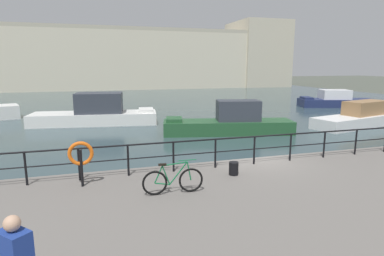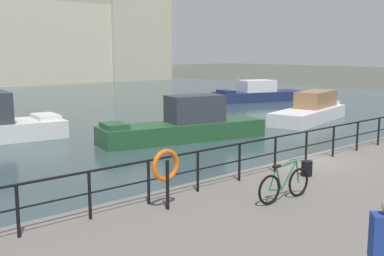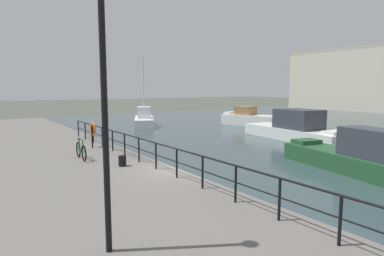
{
  "view_description": "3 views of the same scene",
  "coord_description": "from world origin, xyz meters",
  "px_view_note": "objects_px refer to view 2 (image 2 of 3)",
  "views": [
    {
      "loc": [
        -5.91,
        -11.17,
        4.62
      ],
      "look_at": [
        -2.25,
        1.26,
        2.11
      ],
      "focal_mm": 29.96,
      "sensor_mm": 36.0,
      "label": 1
    },
    {
      "loc": [
        -12.86,
        -9.51,
        4.57
      ],
      "look_at": [
        -0.88,
        4.28,
        1.6
      ],
      "focal_mm": 44.23,
      "sensor_mm": 36.0,
      "label": 2
    },
    {
      "loc": [
        10.68,
        -6.77,
        4.18
      ],
      "look_at": [
        -1.28,
        1.6,
        2.41
      ],
      "focal_mm": 30.09,
      "sensor_mm": 36.0,
      "label": 3
    }
  ],
  "objects_px": {
    "moored_green_narrowboat": "(185,125)",
    "parked_bicycle": "(284,185)",
    "mooring_bollard": "(307,168)",
    "moored_red_daysailer": "(258,93)",
    "moored_white_yacht": "(311,110)",
    "life_ring_stand": "(166,167)"
  },
  "relations": [
    {
      "from": "parked_bicycle",
      "to": "life_ring_stand",
      "type": "distance_m",
      "value": 2.93
    },
    {
      "from": "moored_red_daysailer",
      "to": "mooring_bollard",
      "type": "height_order",
      "value": "moored_red_daysailer"
    },
    {
      "from": "mooring_bollard",
      "to": "moored_red_daysailer",
      "type": "bearing_deg",
      "value": 43.73
    },
    {
      "from": "moored_green_narrowboat",
      "to": "parked_bicycle",
      "type": "relative_size",
      "value": 5.15
    },
    {
      "from": "moored_red_daysailer",
      "to": "parked_bicycle",
      "type": "relative_size",
      "value": 5.03
    },
    {
      "from": "moored_white_yacht",
      "to": "moored_green_narrowboat",
      "type": "height_order",
      "value": "moored_green_narrowboat"
    },
    {
      "from": "moored_green_narrowboat",
      "to": "parked_bicycle",
      "type": "height_order",
      "value": "moored_green_narrowboat"
    },
    {
      "from": "moored_red_daysailer",
      "to": "moored_white_yacht",
      "type": "bearing_deg",
      "value": 74.13
    },
    {
      "from": "moored_red_daysailer",
      "to": "life_ring_stand",
      "type": "relative_size",
      "value": 6.38
    },
    {
      "from": "moored_red_daysailer",
      "to": "moored_green_narrowboat",
      "type": "bearing_deg",
      "value": 47.76
    },
    {
      "from": "moored_white_yacht",
      "to": "mooring_bollard",
      "type": "height_order",
      "value": "moored_white_yacht"
    },
    {
      "from": "life_ring_stand",
      "to": "moored_red_daysailer",
      "type": "bearing_deg",
      "value": 37.62
    },
    {
      "from": "parked_bicycle",
      "to": "life_ring_stand",
      "type": "height_order",
      "value": "life_ring_stand"
    },
    {
      "from": "moored_green_narrowboat",
      "to": "parked_bicycle",
      "type": "xyz_separation_m",
      "value": [
        -6.72,
        -11.65,
        0.62
      ]
    },
    {
      "from": "moored_red_daysailer",
      "to": "parked_bicycle",
      "type": "bearing_deg",
      "value": 59.27
    },
    {
      "from": "moored_red_daysailer",
      "to": "moored_white_yacht",
      "type": "xyz_separation_m",
      "value": [
        -6.92,
        -10.68,
        0.02
      ]
    },
    {
      "from": "moored_red_daysailer",
      "to": "moored_white_yacht",
      "type": "distance_m",
      "value": 12.72
    },
    {
      "from": "mooring_bollard",
      "to": "life_ring_stand",
      "type": "distance_m",
      "value": 4.92
    },
    {
      "from": "moored_red_daysailer",
      "to": "moored_green_narrowboat",
      "type": "relative_size",
      "value": 0.98
    },
    {
      "from": "moored_green_narrowboat",
      "to": "life_ring_stand",
      "type": "xyz_separation_m",
      "value": [
        -9.25,
        -10.27,
        1.2
      ]
    },
    {
      "from": "moored_red_daysailer",
      "to": "parked_bicycle",
      "type": "xyz_separation_m",
      "value": [
        -24.46,
        -22.18,
        0.69
      ]
    },
    {
      "from": "moored_green_narrowboat",
      "to": "life_ring_stand",
      "type": "distance_m",
      "value": 13.87
    }
  ]
}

